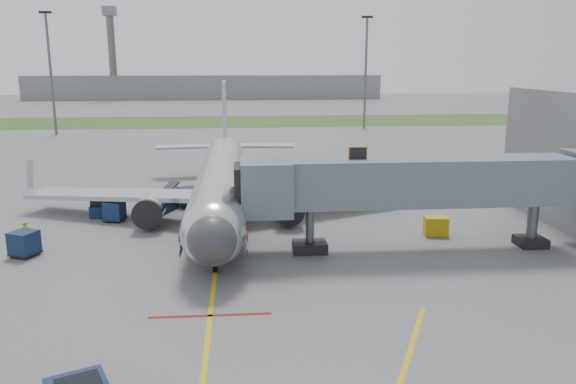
{
  "coord_description": "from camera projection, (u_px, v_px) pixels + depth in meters",
  "views": [
    {
      "loc": [
        1.63,
        -29.54,
        12.02
      ],
      "look_at": [
        4.89,
        8.67,
        3.2
      ],
      "focal_mm": 35.0,
      "sensor_mm": 36.0,
      "label": 1
    }
  ],
  "objects": [
    {
      "name": "ground",
      "position": [
        214.0,
        284.0,
        31.25
      ],
      "size": [
        400.0,
        400.0,
        0.0
      ],
      "primitive_type": "plane",
      "color": "#565659",
      "rests_on": "ground"
    },
    {
      "name": "grass_strip",
      "position": [
        232.0,
        121.0,
        118.64
      ],
      "size": [
        300.0,
        25.0,
        0.01
      ],
      "primitive_type": "cube",
      "color": "#2D4C1E",
      "rests_on": "ground"
    },
    {
      "name": "apron_markings",
      "position": [
        206.0,
        350.0,
        24.06
      ],
      "size": [
        21.52,
        50.0,
        0.01
      ],
      "color": "gold",
      "rests_on": "ground"
    },
    {
      "name": "airliner",
      "position": [
        221.0,
        182.0,
        45.46
      ],
      "size": [
        32.1,
        35.67,
        10.25
      ],
      "color": "silver",
      "rests_on": "ground"
    },
    {
      "name": "jet_bridge",
      "position": [
        416.0,
        183.0,
        36.17
      ],
      "size": [
        25.3,
        4.0,
        6.9
      ],
      "color": "slate",
      "rests_on": "ground"
    },
    {
      "name": "light_mast_left",
      "position": [
        51.0,
        71.0,
        94.31
      ],
      "size": [
        2.0,
        0.44,
        20.4
      ],
      "color": "#595B60",
      "rests_on": "ground"
    },
    {
      "name": "light_mast_right",
      "position": [
        366.0,
        70.0,
        103.73
      ],
      "size": [
        2.0,
        0.44,
        20.4
      ],
      "color": "#595B60",
      "rests_on": "ground"
    },
    {
      "name": "distant_terminal",
      "position": [
        206.0,
        87.0,
        194.59
      ],
      "size": [
        120.0,
        14.0,
        8.0
      ],
      "primitive_type": "cube",
      "color": "slate",
      "rests_on": "ground"
    },
    {
      "name": "control_tower",
      "position": [
        112.0,
        47.0,
        184.26
      ],
      "size": [
        4.0,
        4.0,
        30.0
      ],
      "color": "#595B60",
      "rests_on": "ground"
    },
    {
      "name": "baggage_tug",
      "position": [
        99.0,
        207.0,
        45.27
      ],
      "size": [
        1.27,
        2.31,
        1.59
      ],
      "color": "#0E203E",
      "rests_on": "ground"
    },
    {
      "name": "baggage_cart_a",
      "position": [
        115.0,
        211.0,
        43.61
      ],
      "size": [
        1.69,
        1.69,
        1.53
      ],
      "color": "#0E203E",
      "rests_on": "ground"
    },
    {
      "name": "baggage_cart_b",
      "position": [
        24.0,
        244.0,
        35.68
      ],
      "size": [
        1.99,
        1.99,
        1.62
      ],
      "color": "#0E203E",
      "rests_on": "ground"
    },
    {
      "name": "baggage_cart_c",
      "position": [
        187.0,
        197.0,
        48.19
      ],
      "size": [
        1.98,
        1.98,
        1.63
      ],
      "color": "#0E203E",
      "rests_on": "ground"
    },
    {
      "name": "belt_loader",
      "position": [
        161.0,
        206.0,
        46.29
      ],
      "size": [
        2.82,
        4.48,
        2.14
      ],
      "color": "#0E203E",
      "rests_on": "ground"
    },
    {
      "name": "ground_power_cart",
      "position": [
        436.0,
        226.0,
        40.15
      ],
      "size": [
        1.77,
        1.3,
        1.31
      ],
      "color": "gold",
      "rests_on": "ground"
    },
    {
      "name": "ramp_worker",
      "position": [
        27.0,
        235.0,
        37.2
      ],
      "size": [
        0.79,
        0.76,
        1.83
      ],
      "primitive_type": "imported",
      "rotation": [
        0.0,
        0.0,
        0.7
      ],
      "color": "#82D218",
      "rests_on": "ground"
    }
  ]
}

